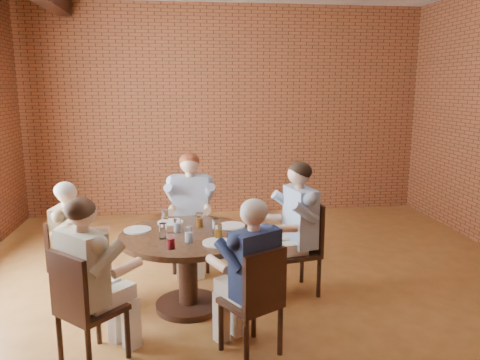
{
  "coord_description": "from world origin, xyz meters",
  "views": [
    {
      "loc": [
        -0.75,
        -4.22,
        2.1
      ],
      "look_at": [
        -0.09,
        1.0,
        1.05
      ],
      "focal_mm": 35.0,
      "sensor_mm": 36.0,
      "label": 1
    }
  ],
  "objects": [
    {
      "name": "floor",
      "position": [
        0.0,
        0.0,
        0.0
      ],
      "size": [
        7.0,
        7.0,
        0.0
      ],
      "primitive_type": "plane",
      "color": "#9E6730",
      "rests_on": "ground"
    },
    {
      "name": "wall_back",
      "position": [
        0.0,
        3.5,
        1.7
      ],
      "size": [
        7.0,
        0.0,
        7.0
      ],
      "primitive_type": "plane",
      "rotation": [
        1.57,
        0.0,
        0.0
      ],
      "color": "brown",
      "rests_on": "ground"
    },
    {
      "name": "dining_table",
      "position": [
        -0.72,
        0.0,
        0.53
      ],
      "size": [
        1.27,
        1.27,
        0.75
      ],
      "color": "#311B10",
      "rests_on": "floor"
    },
    {
      "name": "chair_a",
      "position": [
        0.46,
        0.24,
        0.52
      ],
      "size": [
        0.52,
        0.52,
        0.95
      ],
      "rotation": [
        0.0,
        0.0,
        -1.37
      ],
      "color": "#311B10",
      "rests_on": "floor"
    },
    {
      "name": "diner_a",
      "position": [
        0.37,
        0.22,
        0.68
      ],
      "size": [
        0.77,
        0.67,
        1.37
      ],
      "primitive_type": null,
      "rotation": [
        0.0,
        0.0,
        -1.37
      ],
      "color": "#3B6399",
      "rests_on": "floor"
    },
    {
      "name": "chair_b",
      "position": [
        -0.66,
        1.12,
        0.51
      ],
      "size": [
        0.46,
        0.46,
        0.95
      ],
      "rotation": [
        0.0,
        0.0,
        -0.05
      ],
      "color": "#311B10",
      "rests_on": "floor"
    },
    {
      "name": "diner_b",
      "position": [
        -0.67,
        1.03,
        0.68
      ],
      "size": [
        0.57,
        0.69,
        1.35
      ],
      "primitive_type": null,
      "rotation": [
        0.0,
        0.0,
        -0.05
      ],
      "color": "#8B98B1",
      "rests_on": "floor"
    },
    {
      "name": "chair_c",
      "position": [
        -1.87,
        0.2,
        0.48
      ],
      "size": [
        0.43,
        0.43,
        0.88
      ],
      "rotation": [
        0.0,
        0.0,
        1.4
      ],
      "color": "#311B10",
      "rests_on": "floor"
    },
    {
      "name": "diner_c",
      "position": [
        -1.8,
        0.19,
        0.61
      ],
      "size": [
        0.64,
        0.56,
        1.23
      ],
      "primitive_type": null,
      "rotation": [
        0.0,
        0.0,
        1.4
      ],
      "color": "brown",
      "rests_on": "floor"
    },
    {
      "name": "chair_d",
      "position": [
        -1.52,
        -0.86,
        0.5
      ],
      "size": [
        0.59,
        0.59,
        0.93
      ],
      "rotation": [
        0.0,
        0.0,
        2.39
      ],
      "color": "#311B10",
      "rests_on": "floor"
    },
    {
      "name": "diner_d",
      "position": [
        -1.46,
        -0.8,
        0.66
      ],
      "size": [
        0.81,
        0.82,
        1.31
      ],
      "primitive_type": null,
      "rotation": [
        0.0,
        0.0,
        2.39
      ],
      "color": "#C5AC9B",
      "rests_on": "floor"
    },
    {
      "name": "chair_e",
      "position": [
        -0.2,
        -0.9,
        0.49
      ],
      "size": [
        0.54,
        0.54,
        0.9
      ],
      "rotation": [
        0.0,
        0.0,
        3.66
      ],
      "color": "#311B10",
      "rests_on": "floor"
    },
    {
      "name": "diner_e",
      "position": [
        -0.24,
        -0.83,
        0.64
      ],
      "size": [
        0.73,
        0.77,
        1.27
      ],
      "primitive_type": null,
      "rotation": [
        0.0,
        0.0,
        3.66
      ],
      "color": "#172141",
      "rests_on": "floor"
    },
    {
      "name": "plate_a",
      "position": [
        -0.28,
        0.17,
        0.76
      ],
      "size": [
        0.26,
        0.26,
        0.01
      ],
      "primitive_type": "cylinder",
      "color": "white",
      "rests_on": "dining_table"
    },
    {
      "name": "plate_b",
      "position": [
        -0.88,
        0.36,
        0.76
      ],
      "size": [
        0.26,
        0.26,
        0.01
      ],
      "primitive_type": "cylinder",
      "color": "white",
      "rests_on": "dining_table"
    },
    {
      "name": "plate_c",
      "position": [
        -1.19,
        0.15,
        0.76
      ],
      "size": [
        0.26,
        0.26,
        0.01
      ],
      "primitive_type": "cylinder",
      "color": "white",
      "rests_on": "dining_table"
    },
    {
      "name": "plate_d",
      "position": [
        -0.46,
        -0.32,
        0.76
      ],
      "size": [
        0.26,
        0.26,
        0.01
      ],
      "primitive_type": "cylinder",
      "color": "white",
      "rests_on": "dining_table"
    },
    {
      "name": "glass_a",
      "position": [
        -0.45,
        -0.02,
        0.82
      ],
      "size": [
        0.07,
        0.07,
        0.14
      ],
      "primitive_type": "cylinder",
      "color": "white",
      "rests_on": "dining_table"
    },
    {
      "name": "glass_b",
      "position": [
        -0.59,
        0.2,
        0.82
      ],
      "size": [
        0.07,
        0.07,
        0.14
      ],
      "primitive_type": "cylinder",
      "color": "white",
      "rests_on": "dining_table"
    },
    {
      "name": "glass_c",
      "position": [
        -0.94,
        0.34,
        0.82
      ],
      "size": [
        0.07,
        0.07,
        0.14
      ],
      "primitive_type": "cylinder",
      "color": "white",
      "rests_on": "dining_table"
    },
    {
      "name": "glass_d",
      "position": [
        -0.81,
        0.06,
        0.82
      ],
      "size": [
        0.07,
        0.07,
        0.14
      ],
      "primitive_type": "cylinder",
      "color": "white",
      "rests_on": "dining_table"
    },
    {
      "name": "glass_e",
      "position": [
        -0.94,
        -0.11,
        0.82
      ],
      "size": [
        0.07,
        0.07,
        0.14
      ],
      "primitive_type": "cylinder",
      "color": "white",
      "rests_on": "dining_table"
    },
    {
      "name": "glass_f",
      "position": [
        -0.86,
        -0.4,
        0.82
      ],
      "size": [
        0.07,
        0.07,
        0.14
      ],
      "primitive_type": "cylinder",
      "color": "white",
      "rests_on": "dining_table"
    },
    {
      "name": "glass_g",
      "position": [
        -0.71,
        -0.25,
        0.82
      ],
      "size": [
        0.07,
        0.07,
        0.14
      ],
      "primitive_type": "cylinder",
      "color": "white",
      "rests_on": "dining_table"
    },
    {
      "name": "glass_h",
      "position": [
        -0.44,
        -0.2,
        0.82
      ],
      "size": [
        0.07,
        0.07,
        0.14
      ],
      "primitive_type": "cylinder",
      "color": "white",
      "rests_on": "dining_table"
    },
    {
      "name": "smartphone",
      "position": [
        -0.32,
        -0.16,
        0.75
      ],
      "size": [
        0.09,
        0.16,
        0.01
      ],
      "primitive_type": "cube",
      "rotation": [
        0.0,
        0.0,
        -0.11
      ],
      "color": "black",
      "rests_on": "dining_table"
    }
  ]
}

